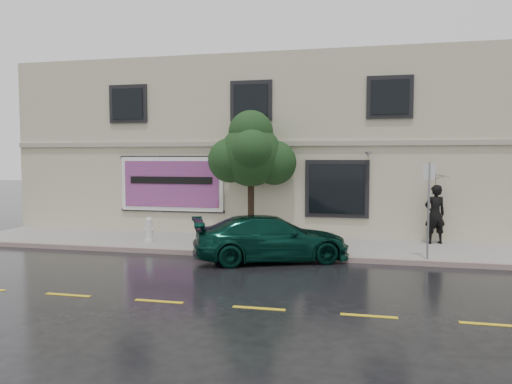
% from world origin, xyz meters
% --- Properties ---
extents(ground, '(90.00, 90.00, 0.00)m').
position_xyz_m(ground, '(0.00, 0.00, 0.00)').
color(ground, black).
rests_on(ground, ground).
extents(sidewalk, '(20.00, 3.50, 0.15)m').
position_xyz_m(sidewalk, '(0.00, 3.25, 0.07)').
color(sidewalk, gray).
rests_on(sidewalk, ground).
extents(curb, '(20.00, 0.18, 0.16)m').
position_xyz_m(curb, '(0.00, 1.50, 0.07)').
color(curb, gray).
rests_on(curb, ground).
extents(road_marking, '(19.00, 0.12, 0.01)m').
position_xyz_m(road_marking, '(0.00, -3.50, 0.01)').
color(road_marking, gold).
rests_on(road_marking, ground).
extents(building, '(20.00, 8.12, 7.00)m').
position_xyz_m(building, '(0.00, 9.00, 3.50)').
color(building, '#BDB398').
rests_on(building, ground).
extents(billboard, '(4.30, 0.16, 2.20)m').
position_xyz_m(billboard, '(-3.20, 4.92, 2.05)').
color(billboard, white).
rests_on(billboard, ground).
extents(car, '(5.09, 3.68, 1.36)m').
position_xyz_m(car, '(1.52, 1.20, 0.68)').
color(car, '#072C23').
rests_on(car, ground).
extents(pedestrian, '(0.85, 0.70, 2.02)m').
position_xyz_m(pedestrian, '(6.55, 4.54, 1.16)').
color(pedestrian, black).
rests_on(pedestrian, sidewalk).
extents(umbrella, '(1.00, 1.00, 0.73)m').
position_xyz_m(umbrella, '(6.55, 4.54, 2.53)').
color(umbrella, black).
rests_on(umbrella, pedestrian).
extents(street_tree, '(2.23, 2.23, 4.13)m').
position_xyz_m(street_tree, '(0.21, 4.05, 3.15)').
color(street_tree, '#302215').
rests_on(street_tree, sidewalk).
extents(fire_hydrant, '(0.35, 0.33, 0.86)m').
position_xyz_m(fire_hydrant, '(-3.13, 2.73, 0.57)').
color(fire_hydrant, silver).
rests_on(fire_hydrant, sidewalk).
extents(sign_pole, '(0.34, 0.06, 2.80)m').
position_xyz_m(sign_pole, '(6.02, 1.70, 1.82)').
color(sign_pole, gray).
rests_on(sign_pole, sidewalk).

